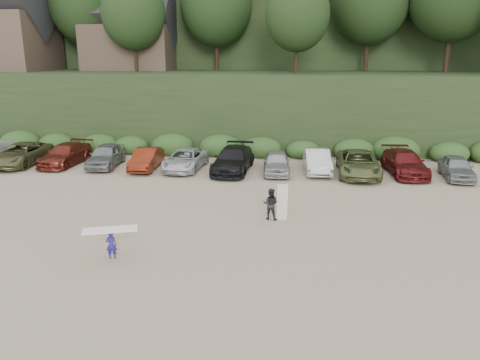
# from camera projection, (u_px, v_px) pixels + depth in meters

# --- Properties ---
(ground) EXTENTS (120.00, 120.00, 0.00)m
(ground) POSITION_uv_depth(u_px,v_px,m) (217.00, 223.00, 21.84)
(ground) COLOR tan
(ground) RESTS_ON ground
(hillside_backdrop) EXTENTS (90.00, 41.50, 28.00)m
(hillside_backdrop) POSITION_uv_depth(u_px,v_px,m) (265.00, 19.00, 53.23)
(hillside_backdrop) COLOR black
(hillside_backdrop) RESTS_ON ground
(parked_cars) EXTENTS (36.89, 6.08, 1.61)m
(parked_cars) POSITION_uv_depth(u_px,v_px,m) (193.00, 159.00, 31.50)
(parked_cars) COLOR #B0B0B5
(parked_cars) RESTS_ON ground
(child_surfer) EXTENTS (2.12, 1.19, 1.23)m
(child_surfer) POSITION_uv_depth(u_px,v_px,m) (111.00, 238.00, 17.97)
(child_surfer) COLOR navy
(child_surfer) RESTS_ON ground
(adult_surfer) EXTENTS (1.24, 0.70, 1.80)m
(adult_surfer) POSITION_uv_depth(u_px,v_px,m) (272.00, 204.00, 22.18)
(adult_surfer) COLOR black
(adult_surfer) RESTS_ON ground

